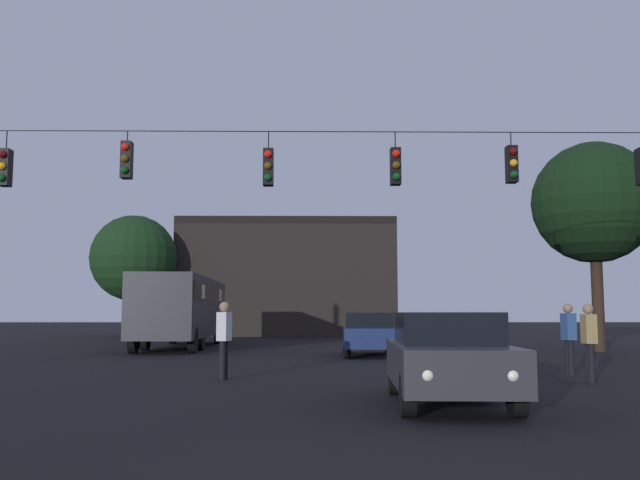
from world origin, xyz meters
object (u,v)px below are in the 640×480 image
Objects in this scene: pedestrian_crossing_center at (224,335)px; tree_behind_building at (134,258)px; pedestrian_crossing_left at (589,338)px; pedestrian_crossing_right at (569,335)px; car_near_right at (447,356)px; car_far_left at (369,333)px; city_bus at (183,305)px; tree_left_silhouette at (594,203)px.

pedestrian_crossing_center is 0.23× the size of tree_behind_building.
pedestrian_crossing_right is at bearing 83.97° from pedestrian_crossing_left.
pedestrian_crossing_right is (3.96, 5.11, 0.19)m from car_near_right.
pedestrian_crossing_left reaches higher than car_far_left.
city_bus is 6.25× the size of pedestrian_crossing_center.
pedestrian_crossing_center is at bearing -174.66° from pedestrian_crossing_right.
car_near_right is 6.10m from pedestrian_crossing_center.
city_bus reaches higher than car_far_left.
tree_behind_building is (-9.08, 27.05, 3.91)m from pedestrian_crossing_center.
car_far_left is 22.89m from tree_behind_building.
car_near_right is 34.37m from tree_behind_building.
pedestrian_crossing_center is 1.02× the size of pedestrian_crossing_right.
car_far_left is at bearing 112.53° from pedestrian_crossing_left.
car_near_right is at bearing -120.32° from tree_left_silhouette.
pedestrian_crossing_center reaches higher than pedestrian_crossing_right.
car_far_left is 9.04m from pedestrian_crossing_right.
tree_left_silhouette reaches higher than car_near_right.
car_near_right is at bearing -137.69° from pedestrian_crossing_left.
city_bus is 14.08m from tree_behind_building.
pedestrian_crossing_center is at bearing 173.70° from pedestrian_crossing_left.
tree_left_silhouette reaches higher than city_bus.
pedestrian_crossing_right reaches higher than pedestrian_crossing_left.
city_bus reaches higher than car_near_right.
car_far_left is 2.48× the size of pedestrian_crossing_center.
pedestrian_crossing_center is at bearing -71.44° from tree_behind_building.
pedestrian_crossing_right reaches higher than car_far_left.
tree_left_silhouette is (9.20, 2.23, 5.06)m from car_far_left.
pedestrian_crossing_left is 1.67m from pedestrian_crossing_right.
pedestrian_crossing_right is at bearing 5.34° from pedestrian_crossing_center.
pedestrian_crossing_right is 12.39m from tree_left_silhouette.
city_bus reaches higher than pedestrian_crossing_right.
car_far_left is 2.56× the size of pedestrian_crossing_left.
pedestrian_crossing_left is 13.87m from tree_left_silhouette.
tree_behind_building is at bearing 123.40° from pedestrian_crossing_right.
pedestrian_crossing_left is 0.23× the size of tree_behind_building.
tree_left_silhouette is at bearing 59.68° from car_near_right.
car_far_left is at bearing 117.60° from pedestrian_crossing_right.
pedestrian_crossing_center is 0.21× the size of tree_left_silhouette.
tree_left_silhouette reaches higher than pedestrian_crossing_left.
car_far_left is at bearing -54.28° from tree_behind_building.
tree_left_silhouette reaches higher than tree_behind_building.
tree_behind_building is at bearing 125.72° from car_far_left.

